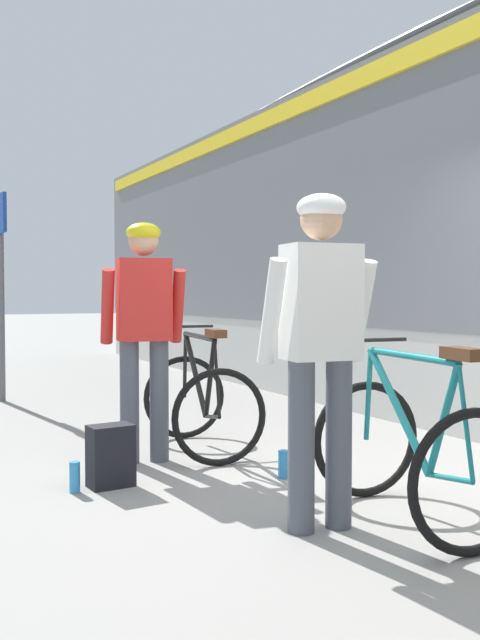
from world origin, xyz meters
TOP-DOWN VIEW (x-y plane):
  - ground_plane at (0.00, 0.00)m, footprint 80.00×80.00m
  - cyclist_near_in_red at (-1.00, 1.59)m, footprint 0.65×0.38m
  - cyclist_far_in_white at (-0.69, -0.24)m, footprint 0.64×0.36m
  - bicycle_near_black at (-0.49, 1.71)m, footprint 0.87×1.17m
  - bicycle_far_teal at (-0.19, -0.39)m, footprint 0.87×1.17m
  - backpack_on_platform at (-1.42, 1.07)m, footprint 0.29×0.20m
  - water_bottle_near_the_bikes at (-0.33, 0.73)m, footprint 0.08×0.08m
  - water_bottle_by_the_backpack at (-1.66, 1.04)m, footprint 0.07×0.07m
  - platform_sign_post at (-1.45, 5.12)m, footprint 0.08×0.70m

SIDE VIEW (x-z plane):
  - ground_plane at x=0.00m, z-range 0.00..0.00m
  - water_bottle_near_the_bikes at x=-0.33m, z-range 0.00..0.19m
  - water_bottle_by_the_backpack at x=-1.66m, z-range 0.00..0.19m
  - backpack_on_platform at x=-1.42m, z-range 0.00..0.40m
  - bicycle_near_black at x=-0.49m, z-range -0.09..0.89m
  - bicycle_far_teal at x=-0.19m, z-range -0.09..0.89m
  - cyclist_near_in_red at x=-1.00m, z-range 0.17..1.94m
  - cyclist_far_in_white at x=-0.69m, z-range 0.17..1.94m
  - platform_sign_post at x=-1.45m, z-range 0.42..2.82m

